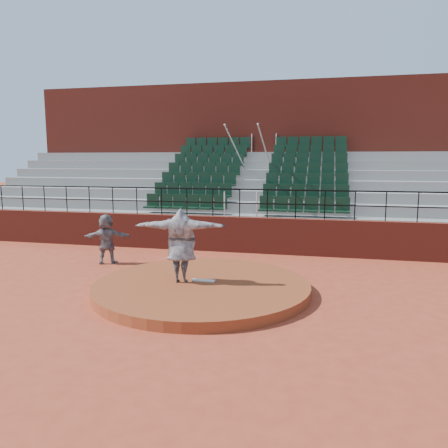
{
  "coord_description": "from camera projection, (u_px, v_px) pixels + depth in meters",
  "views": [
    {
      "loc": [
        3.0,
        -10.4,
        3.37
      ],
      "look_at": [
        0.0,
        2.5,
        1.4
      ],
      "focal_mm": 35.0,
      "sensor_mm": 36.0,
      "label": 1
    }
  ],
  "objects": [
    {
      "name": "wall_railing",
      "position": [
        240.0,
        197.0,
        15.7
      ],
      "size": [
        24.04,
        0.05,
        1.03
      ],
      "color": "black",
      "rests_on": "boundary_wall"
    },
    {
      "name": "boundary_wall",
      "position": [
        239.0,
        234.0,
        15.9
      ],
      "size": [
        24.0,
        0.3,
        1.3
      ],
      "primitive_type": "cube",
      "color": "maroon",
      "rests_on": "ground"
    },
    {
      "name": "pitching_rubber",
      "position": [
        203.0,
        280.0,
        11.29
      ],
      "size": [
        0.6,
        0.15,
        0.03
      ],
      "primitive_type": "cube",
      "color": "white",
      "rests_on": "pitchers_mound"
    },
    {
      "name": "pitcher",
      "position": [
        181.0,
        245.0,
        11.11
      ],
      "size": [
        2.38,
        0.9,
        1.89
      ],
      "primitive_type": "imported",
      "rotation": [
        0.0,
        0.0,
        3.26
      ],
      "color": "black",
      "rests_on": "pitchers_mound"
    },
    {
      "name": "ground",
      "position": [
        202.0,
        292.0,
        11.18
      ],
      "size": [
        90.0,
        90.0,
        0.0
      ],
      "primitive_type": "plane",
      "color": "#AC4126",
      "rests_on": "ground"
    },
    {
      "name": "pitchers_mound",
      "position": [
        202.0,
        287.0,
        11.16
      ],
      "size": [
        5.5,
        5.5,
        0.25
      ],
      "primitive_type": "cylinder",
      "color": "brown",
      "rests_on": "ground"
    },
    {
      "name": "seating_deck",
      "position": [
        255.0,
        203.0,
        19.3
      ],
      "size": [
        24.0,
        5.97,
        4.63
      ],
      "color": "gray",
      "rests_on": "ground"
    },
    {
      "name": "press_box_facade",
      "position": [
        268.0,
        156.0,
        22.8
      ],
      "size": [
        24.0,
        3.0,
        7.1
      ],
      "primitive_type": "cube",
      "color": "maroon",
      "rests_on": "ground"
    },
    {
      "name": "fielder",
      "position": [
        107.0,
        239.0,
        14.13
      ],
      "size": [
        1.58,
        0.9,
        1.63
      ],
      "primitive_type": "imported",
      "rotation": [
        0.0,
        0.0,
        3.44
      ],
      "color": "black",
      "rests_on": "ground"
    }
  ]
}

